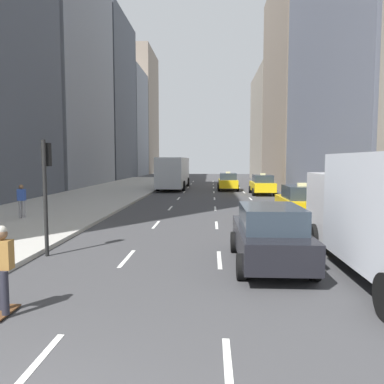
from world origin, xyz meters
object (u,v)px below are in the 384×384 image
at_px(city_bus, 174,172).
at_px(traffic_light_pole, 46,179).
at_px(taxi_lead, 228,182).
at_px(taxi_second, 301,202).
at_px(pedestrian_far_walking, 22,199).
at_px(taxi_third, 262,184).
at_px(skateboarder, 3,266).
at_px(sedan_black_near, 270,235).

distance_m(city_bus, traffic_light_pole, 28.22).
height_order(taxi_lead, taxi_second, same).
bearing_deg(pedestrian_far_walking, taxi_third, 47.64).
distance_m(pedestrian_far_walking, traffic_light_pole, 7.83).
bearing_deg(skateboarder, city_bus, 90.00).
height_order(taxi_second, pedestrian_far_walking, taxi_second).
height_order(taxi_third, sedan_black_near, taxi_third).
bearing_deg(traffic_light_pole, sedan_black_near, -6.35).
bearing_deg(sedan_black_near, taxi_lead, 90.00).
relative_size(skateboarder, traffic_light_pole, 0.48).
xyz_separation_m(taxi_lead, taxi_third, (2.80, -4.45, 0.00)).
distance_m(taxi_third, city_bus, 10.77).
bearing_deg(taxi_third, taxi_second, -90.00).
relative_size(sedan_black_near, city_bus, 0.39).
bearing_deg(traffic_light_pole, skateboarder, -75.82).
xyz_separation_m(sedan_black_near, skateboarder, (-5.61, -3.75, 0.09)).
relative_size(taxi_lead, traffic_light_pole, 1.22).
distance_m(skateboarder, pedestrian_far_walking, 12.19).
bearing_deg(traffic_light_pole, taxi_third, 66.08).
distance_m(taxi_third, sedan_black_near, 22.46).
distance_m(taxi_third, traffic_light_pole, 23.61).
bearing_deg(city_bus, taxi_lead, -21.49).
bearing_deg(taxi_third, taxi_lead, 122.19).
height_order(city_bus, traffic_light_pole, traffic_light_pole).
height_order(taxi_third, city_bus, city_bus).
height_order(taxi_lead, skateboarder, taxi_lead).
relative_size(taxi_third, city_bus, 0.38).
bearing_deg(skateboarder, taxi_lead, 79.56).
xyz_separation_m(taxi_third, skateboarder, (-8.41, -26.03, 0.08)).
height_order(city_bus, skateboarder, city_bus).
bearing_deg(taxi_second, pedestrian_far_walking, -175.76).
bearing_deg(sedan_black_near, traffic_light_pole, 173.65).
xyz_separation_m(taxi_second, city_bus, (-8.41, 20.70, 0.91)).
bearing_deg(taxi_second, taxi_third, 90.00).
distance_m(taxi_lead, traffic_light_pole, 26.89).
bearing_deg(taxi_second, sedan_black_near, -108.75).
relative_size(pedestrian_far_walking, traffic_light_pole, 0.46).
bearing_deg(city_bus, taxi_third, -38.36).
distance_m(taxi_second, skateboarder, 14.65).
xyz_separation_m(city_bus, traffic_light_pole, (-1.14, -28.19, 0.62)).
relative_size(taxi_lead, skateboarder, 2.52).
bearing_deg(city_bus, taxi_second, -67.88).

